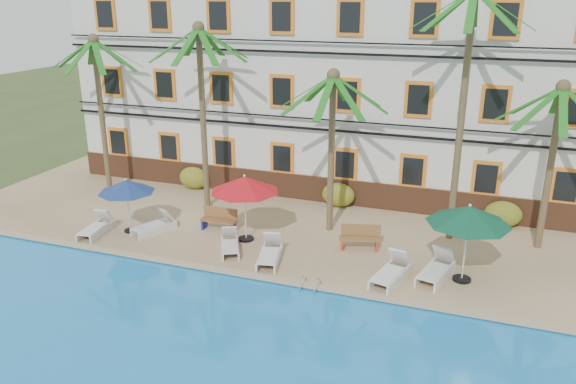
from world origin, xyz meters
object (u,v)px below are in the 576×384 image
at_px(lounger_a, 97,227).
at_px(lounger_f, 436,269).
at_px(pool_ladder, 310,288).
at_px(umbrella_green, 469,215).
at_px(bench_left, 219,219).
at_px(bench_right, 359,237).
at_px(lounger_b, 155,225).
at_px(umbrella_blue, 126,187).
at_px(lounger_d, 270,253).
at_px(palm_e, 554,141).
at_px(lounger_e, 391,272).
at_px(palm_b, 202,92).
at_px(umbrella_red, 245,184).
at_px(lounger_c, 230,244).
at_px(palm_c, 332,128).
at_px(palm_a, 99,92).
at_px(palm_d, 465,86).

height_order(lounger_a, lounger_f, lounger_f).
bearing_deg(pool_ladder, umbrella_green, 25.52).
xyz_separation_m(bench_left, bench_right, (5.76, 0.17, 0.00)).
bearing_deg(lounger_b, umbrella_green, -0.51).
distance_m(umbrella_blue, lounger_d, 6.54).
relative_size(palm_e, lounger_e, 2.95).
height_order(palm_b, umbrella_red, palm_b).
distance_m(lounger_b, bench_right, 8.25).
xyz_separation_m(lounger_c, bench_left, (-1.26, 1.68, 0.20)).
xyz_separation_m(lounger_c, lounger_f, (7.48, 0.43, 0.05)).
bearing_deg(lounger_d, lounger_f, 6.94).
relative_size(umbrella_blue, bench_left, 1.50).
xyz_separation_m(palm_c, palm_e, (7.93, 1.02, -0.10)).
relative_size(palm_a, bench_left, 4.96).
xyz_separation_m(lounger_e, lounger_f, (1.40, 0.71, 0.00)).
xyz_separation_m(lounger_b, lounger_c, (3.65, -0.63, -0.01)).
bearing_deg(palm_b, pool_ladder, -40.18).
bearing_deg(bench_right, palm_e, 20.48).
xyz_separation_m(palm_c, lounger_b, (-6.61, -2.58, -3.98)).
distance_m(palm_a, palm_b, 5.55).
xyz_separation_m(umbrella_blue, umbrella_red, (4.76, 0.81, 0.37)).
bearing_deg(lounger_e, palm_d, 69.85).
bearing_deg(umbrella_green, palm_c, 153.43).
xyz_separation_m(palm_d, palm_e, (3.25, 0.23, -1.83)).
bearing_deg(lounger_f, lounger_a, -176.63).
height_order(umbrella_blue, lounger_d, umbrella_blue).
distance_m(umbrella_red, lounger_d, 2.88).
relative_size(lounger_b, pool_ladder, 2.58).
bearing_deg(lounger_f, umbrella_green, 6.15).
bearing_deg(palm_b, bench_right, -15.64).
bearing_deg(umbrella_red, lounger_a, -166.09).
distance_m(umbrella_red, lounger_c, 2.32).
bearing_deg(pool_ladder, bench_left, 145.67).
relative_size(umbrella_green, lounger_b, 1.43).
relative_size(palm_c, lounger_d, 3.16).
distance_m(bench_left, bench_right, 5.77).
xyz_separation_m(palm_d, bench_right, (-3.14, -2.15, -5.51)).
bearing_deg(lounger_e, lounger_d, 179.88).
bearing_deg(umbrella_green, palm_b, 163.21).
xyz_separation_m(umbrella_green, bench_right, (-3.83, 1.32, -1.88)).
distance_m(umbrella_red, pool_ladder, 5.05).
xyz_separation_m(palm_b, umbrella_green, (11.33, -3.42, -2.82)).
bearing_deg(pool_ladder, lounger_b, 162.39).
distance_m(palm_a, lounger_e, 15.95).
distance_m(palm_b, bench_right, 9.10).
xyz_separation_m(palm_b, lounger_c, (2.99, -3.94, -4.91)).
bearing_deg(lounger_f, palm_b, 161.48).
bearing_deg(bench_right, lounger_d, -142.85).
relative_size(palm_e, bench_left, 4.22).
distance_m(palm_c, lounger_f, 6.61).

